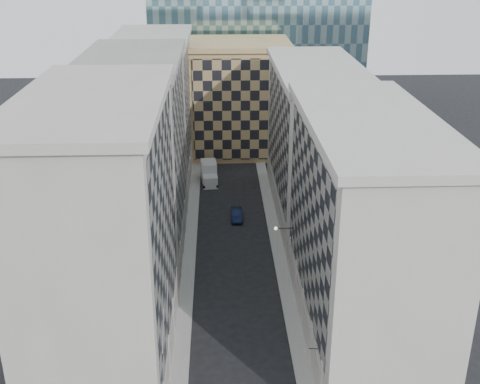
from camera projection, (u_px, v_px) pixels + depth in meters
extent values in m
cube|color=gray|center=(189.00, 254.00, 70.42)|extent=(1.50, 100.00, 0.15)
cube|color=gray|center=(279.00, 252.00, 70.80)|extent=(1.50, 100.00, 0.15)
cube|color=#A7A096|center=(104.00, 244.00, 48.29)|extent=(10.00, 22.00, 23.00)
cube|color=gray|center=(164.00, 226.00, 47.88)|extent=(0.25, 19.36, 18.00)
cube|color=#A7A096|center=(170.00, 344.00, 52.29)|extent=(0.45, 21.12, 3.20)
cube|color=#A7A096|center=(90.00, 99.00, 43.70)|extent=(10.80, 22.80, 0.70)
cylinder|color=#A7A096|center=(165.00, 359.00, 49.52)|extent=(0.90, 0.90, 4.40)
cylinder|color=#A7A096|center=(170.00, 320.00, 54.59)|extent=(0.90, 0.90, 4.40)
cylinder|color=#A7A096|center=(173.00, 288.00, 59.65)|extent=(0.90, 0.90, 4.40)
cube|color=gray|center=(137.00, 158.00, 68.75)|extent=(10.00, 22.00, 22.00)
cube|color=gray|center=(179.00, 145.00, 68.35)|extent=(0.25, 19.36, 17.00)
cube|color=gray|center=(182.00, 231.00, 72.56)|extent=(0.45, 21.12, 3.20)
cube|color=gray|center=(130.00, 58.00, 64.36)|extent=(10.80, 22.80, 0.70)
cylinder|color=gray|center=(177.00, 260.00, 64.72)|extent=(0.90, 0.90, 4.40)
cylinder|color=gray|center=(179.00, 237.00, 69.79)|extent=(0.90, 0.90, 4.40)
cylinder|color=gray|center=(182.00, 217.00, 74.86)|extent=(0.90, 0.90, 4.40)
cylinder|color=gray|center=(184.00, 199.00, 79.93)|extent=(0.90, 0.90, 4.40)
cube|color=#A7A096|center=(155.00, 112.00, 89.22)|extent=(10.00, 22.00, 21.00)
cube|color=gray|center=(187.00, 102.00, 88.81)|extent=(0.25, 19.36, 16.00)
cube|color=#A7A096|center=(189.00, 168.00, 92.83)|extent=(0.45, 21.12, 3.20)
cube|color=#A7A096|center=(151.00, 37.00, 85.02)|extent=(10.80, 22.80, 0.70)
cylinder|color=#A7A096|center=(186.00, 184.00, 84.99)|extent=(0.90, 0.90, 4.40)
cylinder|color=#A7A096|center=(187.00, 170.00, 90.06)|extent=(0.90, 0.90, 4.40)
cylinder|color=#A7A096|center=(189.00, 158.00, 95.13)|extent=(0.90, 0.90, 4.40)
cylinder|color=#A7A096|center=(190.00, 147.00, 100.20)|extent=(0.90, 0.90, 4.40)
cube|color=#B4ADA5|center=(362.00, 233.00, 53.34)|extent=(10.00, 26.00, 20.00)
cube|color=gray|center=(309.00, 219.00, 52.59)|extent=(0.25, 22.88, 15.00)
cube|color=#B4ADA5|center=(305.00, 314.00, 56.42)|extent=(0.45, 24.96, 3.20)
cube|color=#B4ADA5|center=(372.00, 121.00, 49.34)|extent=(10.80, 26.80, 0.70)
cylinder|color=#B4ADA5|center=(315.00, 343.00, 51.40)|extent=(0.90, 0.90, 4.40)
cylinder|color=#B4ADA5|center=(307.00, 309.00, 56.19)|extent=(0.90, 0.90, 4.40)
cylinder|color=#B4ADA5|center=(299.00, 280.00, 60.98)|extent=(0.90, 0.90, 4.40)
cylinder|color=#B4ADA5|center=(293.00, 255.00, 65.78)|extent=(0.90, 0.90, 4.40)
cube|color=#B4ADA5|center=(315.00, 144.00, 78.41)|extent=(10.00, 28.00, 19.00)
cube|color=gray|center=(278.00, 133.00, 77.66)|extent=(0.25, 24.64, 14.00)
cube|color=#B4ADA5|center=(277.00, 200.00, 81.30)|extent=(0.45, 26.88, 3.20)
cube|color=#B4ADA5|center=(319.00, 68.00, 74.60)|extent=(10.80, 28.80, 0.70)
cube|color=tan|center=(239.00, 100.00, 102.24)|extent=(16.00, 14.00, 18.00)
cube|color=tan|center=(241.00, 110.00, 95.70)|extent=(15.20, 0.25, 16.50)
cube|color=tan|center=(239.00, 43.00, 98.61)|extent=(16.80, 14.80, 0.80)
cube|color=#2C2622|center=(226.00, 56.00, 113.14)|extent=(6.00, 6.00, 28.00)
cylinder|color=gray|center=(163.00, 331.00, 43.37)|extent=(0.10, 2.33, 2.33)
cylinder|color=gray|center=(167.00, 300.00, 47.06)|extent=(0.10, 2.33, 2.33)
cylinder|color=black|center=(284.00, 228.00, 62.89)|extent=(1.80, 0.08, 0.08)
sphere|color=#FFE5B2|center=(276.00, 228.00, 62.86)|extent=(0.36, 0.36, 0.36)
cube|color=#BCBCBC|center=(210.00, 181.00, 89.56)|extent=(2.34, 2.52, 1.76)
cube|color=#BCBCBC|center=(209.00, 171.00, 91.65)|extent=(2.53, 3.70, 3.04)
cylinder|color=black|center=(204.00, 186.00, 88.91)|extent=(0.36, 0.90, 0.88)
cylinder|color=black|center=(217.00, 186.00, 89.12)|extent=(0.36, 0.90, 0.88)
cylinder|color=black|center=(202.00, 175.00, 93.03)|extent=(0.36, 0.90, 0.88)
cylinder|color=black|center=(215.00, 175.00, 93.25)|extent=(0.36, 0.90, 0.88)
imported|color=#0E1734|center=(237.00, 214.00, 79.19)|extent=(1.45, 4.10, 1.35)
cylinder|color=black|center=(313.00, 349.00, 47.59)|extent=(0.73, 0.13, 0.06)
cube|color=tan|center=(304.00, 353.00, 47.70)|extent=(0.12, 0.64, 0.64)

